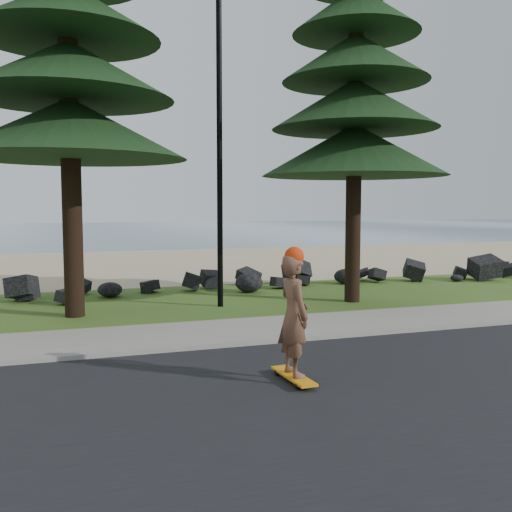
# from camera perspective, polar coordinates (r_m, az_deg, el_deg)

# --- Properties ---
(ground) EXTENTS (160.00, 160.00, 0.00)m
(ground) POSITION_cam_1_polar(r_m,az_deg,el_deg) (11.44, 0.62, -7.70)
(ground) COLOR #35591B
(ground) RESTS_ON ground
(road) EXTENTS (160.00, 7.00, 0.02)m
(road) POSITION_cam_1_polar(r_m,az_deg,el_deg) (7.50, 12.42, -14.62)
(road) COLOR black
(road) RESTS_ON ground
(kerb) EXTENTS (160.00, 0.20, 0.10)m
(kerb) POSITION_cam_1_polar(r_m,az_deg,el_deg) (10.61, 2.25, -8.44)
(kerb) COLOR gray
(kerb) RESTS_ON ground
(sidewalk) EXTENTS (160.00, 2.00, 0.08)m
(sidewalk) POSITION_cam_1_polar(r_m,az_deg,el_deg) (11.62, 0.30, -7.30)
(sidewalk) COLOR gray
(sidewalk) RESTS_ON ground
(beach_sand) EXTENTS (160.00, 15.00, 0.01)m
(beach_sand) POSITION_cam_1_polar(r_m,az_deg,el_deg) (25.43, -10.22, -0.74)
(beach_sand) COLOR tan
(beach_sand) RESTS_ON ground
(ocean) EXTENTS (160.00, 58.00, 0.01)m
(ocean) POSITION_cam_1_polar(r_m,az_deg,el_deg) (61.70, -15.21, 2.49)
(ocean) COLOR #38566B
(ocean) RESTS_ON ground
(seawall_boulders) EXTENTS (60.00, 2.40, 1.10)m
(seawall_boulders) POSITION_cam_1_polar(r_m,az_deg,el_deg) (16.74, -5.72, -3.66)
(seawall_boulders) COLOR black
(seawall_boulders) RESTS_ON ground
(lamp_post) EXTENTS (0.25, 0.14, 8.14)m
(lamp_post) POSITION_cam_1_polar(r_m,az_deg,el_deg) (14.32, -3.67, 11.49)
(lamp_post) COLOR black
(lamp_post) RESTS_ON ground
(skateboarder) EXTENTS (0.45, 1.05, 1.93)m
(skateboarder) POSITION_cam_1_polar(r_m,az_deg,el_deg) (8.11, 3.80, -5.97)
(skateboarder) COLOR orange
(skateboarder) RESTS_ON ground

